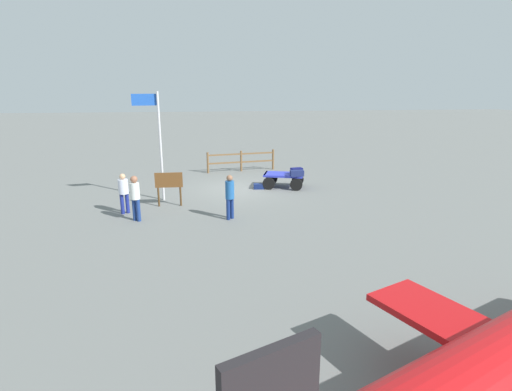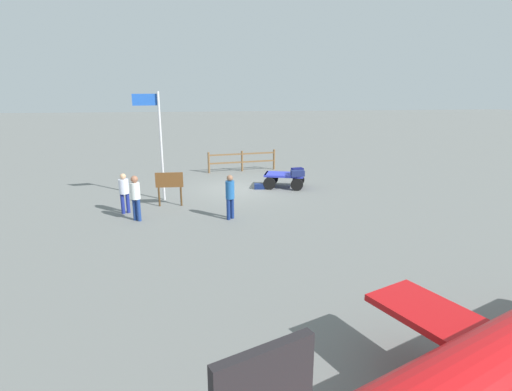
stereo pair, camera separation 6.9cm
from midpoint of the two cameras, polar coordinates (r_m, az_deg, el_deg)
name	(u,v)px [view 1 (the left image)]	position (r m, az deg, el deg)	size (l,w,h in m)	color
ground_plane	(239,189)	(19.39, -2.60, 0.94)	(120.00, 120.00, 0.00)	slate
luggage_cart	(283,178)	(19.61, 3.78, 2.54)	(2.17, 1.71, 0.69)	#2E38C1
suitcase_navy	(297,173)	(19.08, 5.72, 3.17)	(0.62, 0.34, 0.27)	navy
suitcase_dark	(297,171)	(19.49, 5.67, 3.48)	(0.59, 0.41, 0.30)	#111555
suitcase_maroon	(259,186)	(19.37, 0.31, 1.32)	(0.52, 0.35, 0.25)	navy
worker_lead	(230,194)	(14.80, -3.87, 0.22)	(0.46, 0.46, 1.68)	navy
worker_trailing	(135,195)	(15.21, -16.88, 0.13)	(0.47, 0.47, 1.69)	navy
worker_supervisor	(124,190)	(16.26, -18.37, 0.74)	(0.49, 0.49, 1.58)	navy
flagpole	(157,137)	(17.48, -13.98, 8.11)	(1.09, 0.19, 4.59)	silver
signboard	(169,183)	(16.78, -12.36, 1.69)	(1.12, 0.10, 1.41)	#4C3319
wooden_fence	(241,160)	(23.31, -2.20, 5.11)	(3.96, 0.70, 1.19)	brown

